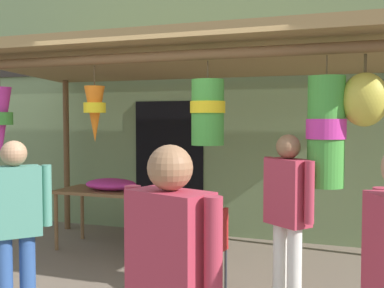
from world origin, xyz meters
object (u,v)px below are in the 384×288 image
Objects in this scene: flower_heap_on_table at (112,184)px; display_table at (106,196)px; passerby_at_right at (288,208)px; wicker_basket_by_table at (175,258)px; folding_chair at (208,244)px; shopper_by_bananas at (15,219)px; vendor_in_orange at (170,283)px.

display_table is at bearing 169.79° from flower_heap_on_table.
passerby_at_right is at bearing -26.66° from display_table.
flower_heap_on_table reaches higher than wicker_basket_by_table.
shopper_by_bananas is (-1.27, -1.24, 0.41)m from folding_chair.
wicker_basket_by_table is 2.19m from shopper_by_bananas.
vendor_in_orange is at bearing -56.86° from flower_heap_on_table.
passerby_at_right is at bearing -27.26° from flower_heap_on_table.
display_table reaches higher than wicker_basket_by_table.
folding_chair is 0.54× the size of shopper_by_bananas.
passerby_at_right reaches higher than wicker_basket_by_table.
shopper_by_bananas is at bearing 149.39° from vendor_in_orange.
vendor_in_orange is (2.24, -3.43, 0.08)m from flower_heap_on_table.
vendor_in_orange is 1.01× the size of passerby_at_right.
vendor_in_orange reaches higher than flower_heap_on_table.
passerby_at_right is (0.79, -0.17, 0.43)m from folding_chair.
vendor_in_orange is 2.11m from shopper_by_bananas.
passerby_at_right reaches higher than shopper_by_bananas.
vendor_in_orange is at bearing -55.82° from display_table.
passerby_at_right is (2.59, -1.30, 0.24)m from display_table.
display_table is 1.47× the size of folding_chair.
shopper_by_bananas is at bearing -135.78° from folding_chair.
display_table is at bearing 159.26° from wicker_basket_by_table.
passerby_at_right is (1.42, -0.86, 0.83)m from wicker_basket_by_table.
shopper_by_bananas reaches higher than flower_heap_on_table.
folding_chair is 2.41m from vendor_in_orange.
shopper_by_bananas is (0.42, -2.35, 0.04)m from flower_heap_on_table.
folding_chair is 1.71× the size of wicker_basket_by_table.
display_table is 0.79× the size of shopper_by_bananas.
folding_chair is at bearing 103.22° from vendor_in_orange.
display_table is 0.77× the size of vendor_in_orange.
flower_heap_on_table is at bearing -10.21° from display_table.
display_table is 1.74× the size of flower_heap_on_table.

